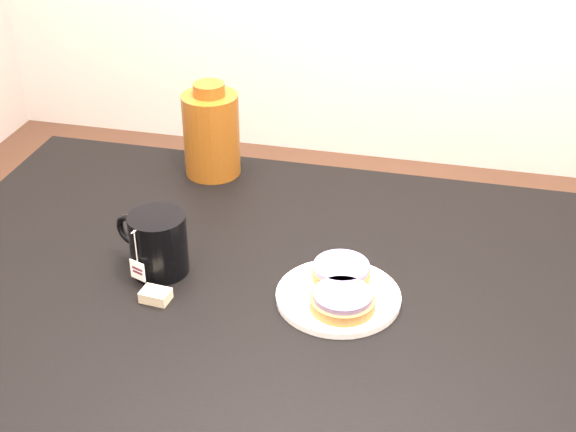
{
  "coord_description": "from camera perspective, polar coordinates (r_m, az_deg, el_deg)",
  "views": [
    {
      "loc": [
        0.18,
        -1.0,
        1.51
      ],
      "look_at": [
        -0.09,
        0.14,
        0.81
      ],
      "focal_mm": 50.0,
      "sensor_mm": 36.0,
      "label": 1
    }
  ],
  "objects": [
    {
      "name": "table",
      "position": [
        1.32,
        2.37,
        -8.85
      ],
      "size": [
        1.4,
        0.9,
        0.75
      ],
      "color": "black",
      "rests_on": "ground_plane"
    },
    {
      "name": "plate",
      "position": [
        1.27,
        3.6,
        -5.67
      ],
      "size": [
        0.2,
        0.2,
        0.01
      ],
      "color": "white",
      "rests_on": "table"
    },
    {
      "name": "bagel_back",
      "position": [
        1.29,
        3.81,
        -3.95
      ],
      "size": [
        0.12,
        0.12,
        0.03
      ],
      "color": "brown",
      "rests_on": "plate"
    },
    {
      "name": "bagel_front",
      "position": [
        1.23,
        3.9,
        -6.0
      ],
      "size": [
        0.13,
        0.13,
        0.03
      ],
      "color": "brown",
      "rests_on": "plate"
    },
    {
      "name": "mug",
      "position": [
        1.32,
        -9.27,
        -1.91
      ],
      "size": [
        0.15,
        0.12,
        0.1
      ],
      "rotation": [
        0.0,
        0.0,
        -0.36
      ],
      "color": "black",
      "rests_on": "table"
    },
    {
      "name": "teabag_pouch",
      "position": [
        1.28,
        -9.39,
        -5.6
      ],
      "size": [
        0.05,
        0.04,
        0.02
      ],
      "primitive_type": "cube",
      "rotation": [
        0.0,
        0.0,
        -0.09
      ],
      "color": "#C6B793",
      "rests_on": "table"
    },
    {
      "name": "bagel_package",
      "position": [
        1.6,
        -5.47,
        5.91
      ],
      "size": [
        0.14,
        0.14,
        0.19
      ],
      "rotation": [
        0.0,
        0.0,
        -0.35
      ],
      "color": "#55280B",
      "rests_on": "table"
    }
  ]
}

